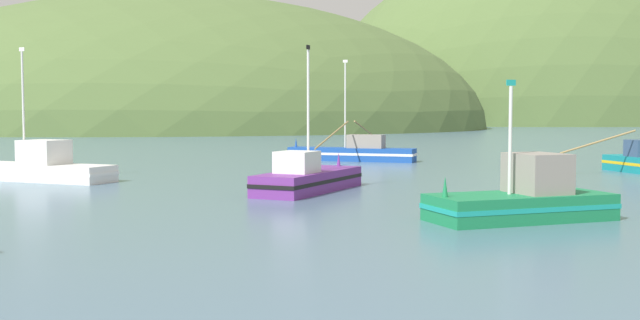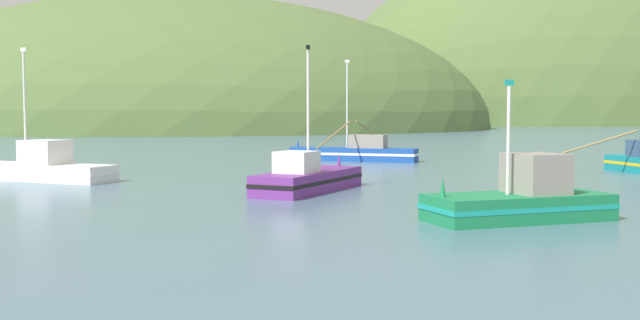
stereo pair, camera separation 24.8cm
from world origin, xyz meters
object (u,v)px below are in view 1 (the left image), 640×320
(fishing_boat_green, at_px, (523,200))
(fishing_boat_purple, at_px, (308,178))
(fishing_boat_white, at_px, (37,168))
(fishing_boat_blue, at_px, (353,152))

(fishing_boat_green, bearing_deg, fishing_boat_purple, -70.50)
(fishing_boat_purple, relative_size, fishing_boat_white, 0.83)
(fishing_boat_blue, height_order, fishing_boat_purple, fishing_boat_blue)
(fishing_boat_white, distance_m, fishing_boat_green, 26.94)
(fishing_boat_purple, bearing_deg, fishing_boat_blue, 16.75)
(fishing_boat_blue, distance_m, fishing_boat_white, 24.20)
(fishing_boat_white, bearing_deg, fishing_boat_green, 169.45)
(fishing_boat_blue, height_order, fishing_boat_green, fishing_boat_blue)
(fishing_boat_white, bearing_deg, fishing_boat_purple, -177.77)
(fishing_boat_green, bearing_deg, fishing_boat_blue, -101.58)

